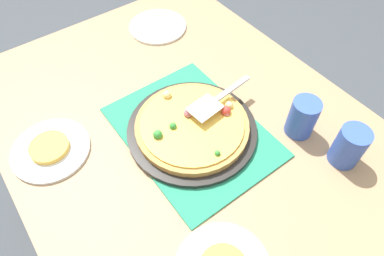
{
  "coord_description": "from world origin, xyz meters",
  "views": [
    {
      "loc": [
        0.48,
        -0.36,
        1.55
      ],
      "look_at": [
        0.0,
        0.0,
        0.77
      ],
      "focal_mm": 31.55,
      "sensor_mm": 36.0,
      "label": 1
    }
  ],
  "objects_px": {
    "pizza_pan": "(192,129)",
    "cup_far": "(302,117)",
    "plate_near_left": "(51,150)",
    "served_slice_left": "(49,147)",
    "pizza_server": "(217,99)",
    "plate_side": "(158,26)",
    "cup_near": "(349,146)",
    "pizza": "(192,125)"
  },
  "relations": [
    {
      "from": "pizza_pan",
      "to": "cup_far",
      "type": "height_order",
      "value": "cup_far"
    },
    {
      "from": "plate_near_left",
      "to": "cup_far",
      "type": "height_order",
      "value": "cup_far"
    },
    {
      "from": "pizza_pan",
      "to": "plate_near_left",
      "type": "distance_m",
      "value": 0.41
    },
    {
      "from": "pizza_pan",
      "to": "served_slice_left",
      "type": "height_order",
      "value": "served_slice_left"
    },
    {
      "from": "served_slice_left",
      "to": "pizza_server",
      "type": "bearing_deg",
      "value": 69.19
    },
    {
      "from": "plate_side",
      "to": "cup_far",
      "type": "relative_size",
      "value": 1.83
    },
    {
      "from": "plate_near_left",
      "to": "pizza_server",
      "type": "bearing_deg",
      "value": 69.19
    },
    {
      "from": "pizza_pan",
      "to": "cup_near",
      "type": "bearing_deg",
      "value": 40.97
    },
    {
      "from": "pizza_pan",
      "to": "plate_near_left",
      "type": "bearing_deg",
      "value": -117.11
    },
    {
      "from": "plate_near_left",
      "to": "plate_side",
      "type": "xyz_separation_m",
      "value": [
        -0.3,
        0.56,
        0.0
      ]
    },
    {
      "from": "pizza_pan",
      "to": "plate_side",
      "type": "xyz_separation_m",
      "value": [
        -0.49,
        0.2,
        -0.01
      ]
    },
    {
      "from": "plate_side",
      "to": "cup_far",
      "type": "bearing_deg",
      "value": 5.05
    },
    {
      "from": "pizza_pan",
      "to": "cup_far",
      "type": "relative_size",
      "value": 3.17
    },
    {
      "from": "served_slice_left",
      "to": "pizza_server",
      "type": "relative_size",
      "value": 0.47
    },
    {
      "from": "pizza_pan",
      "to": "cup_far",
      "type": "distance_m",
      "value": 0.32
    },
    {
      "from": "cup_near",
      "to": "plate_near_left",
      "type": "bearing_deg",
      "value": -128.36
    },
    {
      "from": "pizza",
      "to": "pizza_server",
      "type": "relative_size",
      "value": 1.41
    },
    {
      "from": "served_slice_left",
      "to": "plate_side",
      "type": "bearing_deg",
      "value": 118.62
    },
    {
      "from": "pizza_pan",
      "to": "pizza",
      "type": "bearing_deg",
      "value": 121.62
    },
    {
      "from": "served_slice_left",
      "to": "cup_far",
      "type": "relative_size",
      "value": 0.92
    },
    {
      "from": "served_slice_left",
      "to": "cup_near",
      "type": "xyz_separation_m",
      "value": [
        0.51,
        0.64,
        0.04
      ]
    },
    {
      "from": "cup_near",
      "to": "cup_far",
      "type": "distance_m",
      "value": 0.14
    },
    {
      "from": "pizza_pan",
      "to": "pizza",
      "type": "height_order",
      "value": "pizza"
    },
    {
      "from": "cup_far",
      "to": "served_slice_left",
      "type": "bearing_deg",
      "value": -120.67
    },
    {
      "from": "plate_side",
      "to": "cup_near",
      "type": "xyz_separation_m",
      "value": [
        0.81,
        0.08,
        0.06
      ]
    },
    {
      "from": "cup_near",
      "to": "cup_far",
      "type": "relative_size",
      "value": 1.0
    },
    {
      "from": "pizza",
      "to": "plate_near_left",
      "type": "bearing_deg",
      "value": -116.92
    },
    {
      "from": "pizza_pan",
      "to": "pizza_server",
      "type": "bearing_deg",
      "value": 96.27
    },
    {
      "from": "cup_near",
      "to": "pizza_pan",
      "type": "bearing_deg",
      "value": -139.03
    },
    {
      "from": "pizza",
      "to": "plate_side",
      "type": "relative_size",
      "value": 1.5
    },
    {
      "from": "served_slice_left",
      "to": "pizza",
      "type": "bearing_deg",
      "value": 63.08
    },
    {
      "from": "plate_side",
      "to": "cup_far",
      "type": "xyz_separation_m",
      "value": [
        0.67,
        0.06,
        0.06
      ]
    },
    {
      "from": "cup_near",
      "to": "pizza_server",
      "type": "xyz_separation_m",
      "value": [
        -0.33,
        -0.18,
        0.01
      ]
    },
    {
      "from": "pizza",
      "to": "served_slice_left",
      "type": "bearing_deg",
      "value": -116.92
    },
    {
      "from": "plate_near_left",
      "to": "plate_side",
      "type": "height_order",
      "value": "same"
    },
    {
      "from": "served_slice_left",
      "to": "cup_near",
      "type": "height_order",
      "value": "cup_near"
    },
    {
      "from": "pizza_server",
      "to": "plate_near_left",
      "type": "bearing_deg",
      "value": -110.81
    },
    {
      "from": "served_slice_left",
      "to": "cup_far",
      "type": "xyz_separation_m",
      "value": [
        0.37,
        0.62,
        0.04
      ]
    },
    {
      "from": "plate_side",
      "to": "pizza_server",
      "type": "xyz_separation_m",
      "value": [
        0.48,
        -0.1,
        0.07
      ]
    },
    {
      "from": "plate_side",
      "to": "served_slice_left",
      "type": "distance_m",
      "value": 0.64
    },
    {
      "from": "plate_near_left",
      "to": "served_slice_left",
      "type": "relative_size",
      "value": 2.0
    },
    {
      "from": "pizza_pan",
      "to": "pizza_server",
      "type": "relative_size",
      "value": 1.63
    }
  ]
}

